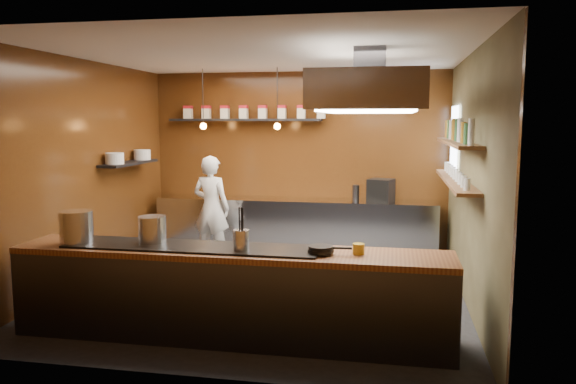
% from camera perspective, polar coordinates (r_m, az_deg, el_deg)
% --- Properties ---
extents(floor, '(5.00, 5.00, 0.00)m').
position_cam_1_polar(floor, '(7.38, -2.24, -10.00)').
color(floor, black).
rests_on(floor, ground).
extents(back_wall, '(5.00, 0.00, 5.00)m').
position_cam_1_polar(back_wall, '(9.52, 1.08, 3.13)').
color(back_wall, black).
rests_on(back_wall, ground).
extents(left_wall, '(0.00, 5.00, 5.00)m').
position_cam_1_polar(left_wall, '(8.02, -20.01, 1.90)').
color(left_wall, black).
rests_on(left_wall, ground).
extents(right_wall, '(0.00, 5.00, 5.00)m').
position_cam_1_polar(right_wall, '(6.96, 18.19, 1.21)').
color(right_wall, '#423E25').
rests_on(right_wall, ground).
extents(ceiling, '(5.00, 5.00, 0.00)m').
position_cam_1_polar(ceiling, '(7.09, -2.37, 13.83)').
color(ceiling, silver).
rests_on(ceiling, back_wall).
extents(window_pane, '(0.00, 1.00, 1.00)m').
position_cam_1_polar(window_pane, '(8.61, 16.51, 5.05)').
color(window_pane, white).
rests_on(window_pane, right_wall).
extents(prep_counter, '(4.60, 0.65, 0.90)m').
position_cam_1_polar(prep_counter, '(9.34, 0.72, -3.46)').
color(prep_counter, silver).
rests_on(prep_counter, floor).
extents(pass_counter, '(4.40, 0.72, 0.94)m').
position_cam_1_polar(pass_counter, '(5.76, -5.92, -10.19)').
color(pass_counter, '#38383D').
rests_on(pass_counter, floor).
extents(tin_shelf, '(2.60, 0.26, 0.04)m').
position_cam_1_polar(tin_shelf, '(9.55, -4.43, 7.32)').
color(tin_shelf, black).
rests_on(tin_shelf, back_wall).
extents(plate_shelf, '(0.30, 1.40, 0.04)m').
position_cam_1_polar(plate_shelf, '(8.81, -15.82, 2.84)').
color(plate_shelf, black).
rests_on(plate_shelf, left_wall).
extents(bottle_shelf_upper, '(0.26, 2.80, 0.04)m').
position_cam_1_polar(bottle_shelf_upper, '(7.21, 16.75, 4.82)').
color(bottle_shelf_upper, brown).
rests_on(bottle_shelf_upper, right_wall).
extents(bottle_shelf_lower, '(0.26, 2.80, 0.04)m').
position_cam_1_polar(bottle_shelf_lower, '(7.24, 16.62, 1.10)').
color(bottle_shelf_lower, brown).
rests_on(bottle_shelf_lower, right_wall).
extents(extractor_hood, '(1.20, 2.00, 0.72)m').
position_cam_1_polar(extractor_hood, '(6.48, 8.28, 9.98)').
color(extractor_hood, '#38383D').
rests_on(extractor_hood, ceiling).
extents(pendant_left, '(0.10, 0.10, 0.95)m').
position_cam_1_polar(pendant_left, '(9.07, -8.59, 6.96)').
color(pendant_left, black).
rests_on(pendant_left, ceiling).
extents(pendant_right, '(0.10, 0.10, 0.95)m').
position_cam_1_polar(pendant_right, '(8.75, -1.10, 7.03)').
color(pendant_right, black).
rests_on(pendant_right, ceiling).
extents(storage_tins, '(2.43, 0.13, 0.22)m').
position_cam_1_polar(storage_tins, '(9.52, -3.56, 8.12)').
color(storage_tins, beige).
rests_on(storage_tins, tin_shelf).
extents(plate_stacks, '(0.26, 1.16, 0.16)m').
position_cam_1_polar(plate_stacks, '(8.81, -15.84, 3.49)').
color(plate_stacks, silver).
rests_on(plate_stacks, plate_shelf).
extents(bottles, '(0.06, 2.66, 0.24)m').
position_cam_1_polar(bottles, '(7.20, 16.79, 5.93)').
color(bottles, silver).
rests_on(bottles, bottle_shelf_upper).
extents(wine_glasses, '(0.07, 2.37, 0.13)m').
position_cam_1_polar(wine_glasses, '(7.23, 16.64, 1.77)').
color(wine_glasses, silver).
rests_on(wine_glasses, bottle_shelf_lower).
extents(stockpot_large, '(0.42, 0.42, 0.33)m').
position_cam_1_polar(stockpot_large, '(6.20, -20.71, -3.30)').
color(stockpot_large, silver).
rests_on(stockpot_large, pass_counter).
extents(stockpot_small, '(0.35, 0.35, 0.27)m').
position_cam_1_polar(stockpot_small, '(5.98, -13.64, -3.69)').
color(stockpot_small, silver).
rests_on(stockpot_small, pass_counter).
extents(utensil_crock, '(0.20, 0.20, 0.20)m').
position_cam_1_polar(utensil_crock, '(5.49, -4.77, -4.87)').
color(utensil_crock, silver).
rests_on(utensil_crock, pass_counter).
extents(frying_pan, '(0.42, 0.25, 0.06)m').
position_cam_1_polar(frying_pan, '(5.39, 3.40, -5.82)').
color(frying_pan, black).
rests_on(frying_pan, pass_counter).
extents(butter_jar, '(0.12, 0.12, 0.10)m').
position_cam_1_polar(butter_jar, '(5.44, 7.18, -5.76)').
color(butter_jar, gold).
rests_on(butter_jar, pass_counter).
extents(espresso_machine, '(0.46, 0.44, 0.37)m').
position_cam_1_polar(espresso_machine, '(9.05, 9.42, 0.16)').
color(espresso_machine, black).
rests_on(espresso_machine, prep_counter).
extents(chef, '(0.66, 0.49, 1.65)m').
position_cam_1_polar(chef, '(8.88, -7.79, -1.63)').
color(chef, silver).
rests_on(chef, floor).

